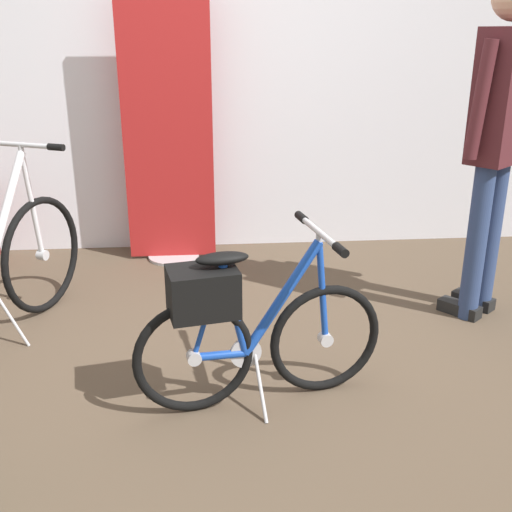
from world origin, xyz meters
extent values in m
plane|color=brown|center=(0.00, 0.00, 0.00)|extent=(6.96, 6.96, 0.00)
cube|color=silver|center=(0.00, 2.04, 1.39)|extent=(6.96, 0.10, 2.78)
cylinder|color=#B7B7BC|center=(-0.47, 1.74, 0.01)|extent=(0.36, 0.36, 0.02)
cube|color=#A51E1E|center=(-0.47, 1.74, 0.94)|extent=(0.60, 0.02, 1.84)
torus|color=black|center=(0.28, -0.03, 0.26)|extent=(0.52, 0.14, 0.52)
cylinder|color=#B7B7BC|center=(0.28, -0.03, 0.26)|extent=(0.07, 0.06, 0.06)
torus|color=black|center=(-0.30, -0.14, 0.26)|extent=(0.52, 0.14, 0.52)
cylinder|color=#B7B7BC|center=(-0.30, -0.14, 0.26)|extent=(0.07, 0.06, 0.06)
cylinder|color=#1947B2|center=(-0.19, -0.12, 0.25)|extent=(0.23, 0.08, 0.05)
cylinder|color=#1947B2|center=(0.08, -0.07, 0.49)|extent=(0.36, 0.11, 0.50)
cylinder|color=#1947B2|center=(-0.13, -0.11, 0.46)|extent=(0.13, 0.06, 0.43)
cylinder|color=#1947B2|center=(-0.19, -0.12, 0.25)|extent=(0.23, 0.07, 0.04)
cylinder|color=#1947B2|center=(0.26, -0.03, 0.49)|extent=(0.08, 0.04, 0.47)
cylinder|color=#1947B2|center=(-0.24, -0.13, 0.47)|extent=(0.15, 0.05, 0.42)
ellipsoid|color=black|center=(-0.17, -0.12, 0.69)|extent=(0.23, 0.13, 0.05)
cylinder|color=#B7B7BC|center=(0.24, -0.04, 0.74)|extent=(0.03, 0.03, 0.04)
cylinder|color=#B7B7BC|center=(0.24, -0.04, 0.76)|extent=(0.11, 0.44, 0.03)
cylinder|color=black|center=(0.28, -0.25, 0.76)|extent=(0.05, 0.10, 0.04)
cylinder|color=black|center=(0.19, 0.18, 0.76)|extent=(0.05, 0.10, 0.04)
cylinder|color=#B7B7BC|center=(-0.08, -0.10, 0.25)|extent=(0.14, 0.04, 0.14)
cylinder|color=#B7B7BC|center=(-0.02, -0.18, 0.12)|extent=(0.05, 0.19, 0.24)
cube|color=black|center=(-0.25, -0.13, 0.56)|extent=(0.31, 0.25, 0.20)
torus|color=black|center=(-1.17, 0.96, 0.33)|extent=(0.30, 0.63, 0.67)
cylinder|color=#B7B7BC|center=(-1.17, 0.96, 0.33)|extent=(0.07, 0.07, 0.06)
cylinder|color=silver|center=(-1.28, 0.71, 0.63)|extent=(0.22, 0.43, 0.64)
cylinder|color=silver|center=(-1.19, 0.93, 0.64)|extent=(0.06, 0.09, 0.61)
cylinder|color=#B7B7BC|center=(-1.20, 0.90, 0.96)|extent=(0.03, 0.03, 0.04)
cylinder|color=#B7B7BC|center=(-1.20, 0.90, 0.98)|extent=(0.42, 0.20, 0.03)
cylinder|color=black|center=(-1.00, 0.81, 0.98)|extent=(0.10, 0.07, 0.04)
cylinder|color=#B7B7BC|center=(-1.26, 0.53, 0.15)|extent=(0.18, 0.09, 0.31)
cylinder|color=navy|center=(1.36, 0.75, 0.44)|extent=(0.11, 0.11, 0.88)
cube|color=black|center=(1.33, 0.78, 0.04)|extent=(0.22, 0.24, 0.07)
cylinder|color=navy|center=(1.24, 0.64, 0.44)|extent=(0.11, 0.11, 0.88)
cube|color=black|center=(1.21, 0.68, 0.04)|extent=(0.22, 0.24, 0.07)
cube|color=#4C1E23|center=(1.30, 0.69, 1.22)|extent=(0.37, 0.36, 0.68)
cylinder|color=#4C1E23|center=(1.13, 0.57, 1.22)|extent=(0.12, 0.10, 0.58)
camera|label=1|loc=(-0.23, -2.46, 1.59)|focal=43.66mm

